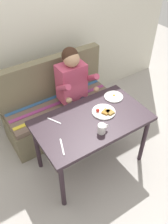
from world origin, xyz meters
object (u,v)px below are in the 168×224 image
Objects in this scene: person at (75,86)px; coffee_mug at (102,129)px; plate_eggs at (114,97)px; knife at (62,147)px; couch at (59,108)px; fork at (54,121)px; plate_breakfast at (104,112)px; table at (92,125)px.

coffee_mug is (-0.17, -0.79, 0.04)m from person.
knife is at bearing -159.26° from plate_eggs.
fork is at bearing -120.71° from couch.
knife is at bearing -115.53° from couch.
knife is at bearing 173.40° from coffee_mug.
knife is (-0.61, -0.17, -0.01)m from plate_breakfast.
couch is at bearing 102.73° from plate_breakfast.
knife reaches higher than table.
fork is (-0.34, 0.19, 0.08)m from table.
person is 0.81m from coffee_mug.
couch is 0.83m from plate_eggs.
person is 5.60× the size of plate_eggs.
couch reaches higher than plate_eggs.
plate_breakfast is (0.17, -0.75, 0.41)m from couch.
plate_breakfast is at bearing 34.88° from knife.
table is 0.40m from fork.
plate_breakfast is 1.26× the size of knife.
person is at bearing 75.75° from table.
fork is 0.85× the size of knife.
person is 0.63m from fork.
plate_breakfast is (0.02, -0.58, 0.00)m from person.
coffee_mug reaches higher than fork.
plate_breakfast is 1.48× the size of fork.
plate_breakfast reaches higher than table.
plate_eggs is 0.58m from coffee_mug.
plate_breakfast is at bearing -77.27° from couch.
knife is at bearing -132.44° from fork.
plate_eggs is at bearing 40.06° from coffee_mug.
couch reaches higher than knife.
table is 0.62m from person.
table is 4.78× the size of plate_breakfast.
person is at bearing 122.78° from plate_eggs.
fork reaches higher than table.
fork is at bearing 150.36° from table.
person is at bearing 12.59° from fork.
couch is at bearing 130.58° from person.
couch reaches higher than coffee_mug.
coffee_mug is at bearing -102.37° from person.
table is 0.47m from knife.
fork is (-0.49, -0.40, -0.01)m from person.
couch is 0.78m from fork.
table is at bearing -157.93° from plate_eggs.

